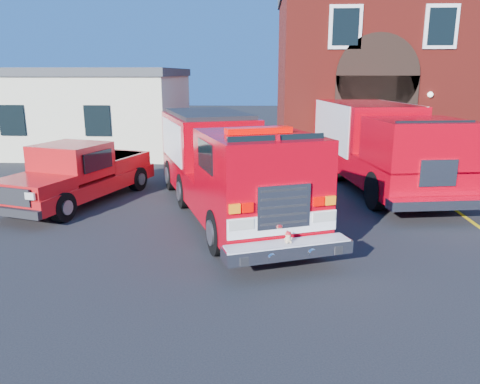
{
  "coord_description": "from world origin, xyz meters",
  "views": [
    {
      "loc": [
        0.52,
        -12.16,
        4.09
      ],
      "look_at": [
        0.0,
        -1.2,
        1.3
      ],
      "focal_mm": 35.0,
      "sensor_mm": 36.0,
      "label": 1
    }
  ],
  "objects_px": {
    "fire_engine": "(226,164)",
    "pickup_truck": "(79,174)",
    "secondary_truck": "(378,143)",
    "fire_station": "(422,70)",
    "side_building": "(86,109)"
  },
  "relations": [
    {
      "from": "side_building",
      "to": "fire_engine",
      "type": "bearing_deg",
      "value": -54.05
    },
    {
      "from": "fire_engine",
      "to": "pickup_truck",
      "type": "relative_size",
      "value": 1.53
    },
    {
      "from": "fire_station",
      "to": "pickup_truck",
      "type": "distance_m",
      "value": 18.78
    },
    {
      "from": "fire_station",
      "to": "side_building",
      "type": "height_order",
      "value": "fire_station"
    },
    {
      "from": "fire_station",
      "to": "fire_engine",
      "type": "relative_size",
      "value": 1.57
    },
    {
      "from": "pickup_truck",
      "to": "fire_station",
      "type": "bearing_deg",
      "value": 38.84
    },
    {
      "from": "pickup_truck",
      "to": "fire_engine",
      "type": "bearing_deg",
      "value": -12.44
    },
    {
      "from": "fire_engine",
      "to": "secondary_truck",
      "type": "distance_m",
      "value": 6.57
    },
    {
      "from": "pickup_truck",
      "to": "secondary_truck",
      "type": "relative_size",
      "value": 0.67
    },
    {
      "from": "fire_station",
      "to": "side_building",
      "type": "relative_size",
      "value": 1.49
    },
    {
      "from": "fire_engine",
      "to": "side_building",
      "type": "bearing_deg",
      "value": 125.95
    },
    {
      "from": "fire_engine",
      "to": "pickup_truck",
      "type": "bearing_deg",
      "value": 167.56
    },
    {
      "from": "fire_station",
      "to": "side_building",
      "type": "bearing_deg",
      "value": -176.86
    },
    {
      "from": "side_building",
      "to": "pickup_truck",
      "type": "xyz_separation_m",
      "value": [
        3.6,
        -10.6,
        -1.28
      ]
    },
    {
      "from": "pickup_truck",
      "to": "secondary_truck",
      "type": "distance_m",
      "value": 10.58
    }
  ]
}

